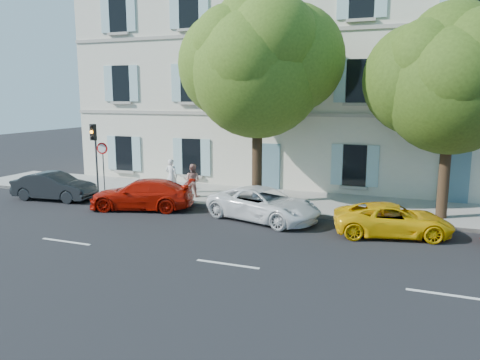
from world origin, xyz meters
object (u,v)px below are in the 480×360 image
at_px(car_white_coupe, 264,204).
at_px(pedestrian_b, 192,180).
at_px(car_red_coupe, 142,194).
at_px(traffic_light, 94,143).
at_px(road_sign, 103,157).
at_px(tree_right, 451,87).
at_px(pedestrian_a, 171,176).
at_px(car_dark_sedan, 54,186).
at_px(tree_left, 258,71).
at_px(car_yellow_supercar, 393,220).

height_order(car_white_coupe, pedestrian_b, pedestrian_b).
bearing_deg(car_white_coupe, car_red_coupe, 108.58).
relative_size(traffic_light, road_sign, 1.37).
height_order(car_red_coupe, traffic_light, traffic_light).
bearing_deg(road_sign, traffic_light, -156.91).
distance_m(car_red_coupe, tree_right, 13.30).
bearing_deg(pedestrian_a, car_dark_sedan, 29.67).
bearing_deg(tree_left, car_red_coupe, -151.39).
xyz_separation_m(car_white_coupe, pedestrian_a, (-5.69, 2.65, 0.36)).
distance_m(tree_right, pedestrian_a, 13.04).
bearing_deg(car_red_coupe, tree_left, 102.79).
height_order(car_yellow_supercar, pedestrian_a, pedestrian_a).
bearing_deg(traffic_light, pedestrian_b, 9.38).
bearing_deg(tree_left, traffic_light, -174.80).
height_order(tree_left, pedestrian_b, tree_left).
relative_size(road_sign, pedestrian_a, 1.45).
bearing_deg(car_red_coupe, car_dark_sedan, -106.66).
bearing_deg(road_sign, car_white_coupe, -10.48).
bearing_deg(car_yellow_supercar, car_dark_sedan, 75.70).
relative_size(car_dark_sedan, car_red_coupe, 0.88).
xyz_separation_m(car_yellow_supercar, tree_left, (-6.03, 2.61, 5.38)).
distance_m(traffic_light, pedestrian_b, 5.30).
xyz_separation_m(traffic_light, pedestrian_a, (3.64, 1.13, -1.61)).
relative_size(tree_left, road_sign, 3.62).
xyz_separation_m(tree_left, tree_right, (7.72, 0.11, -0.70)).
relative_size(tree_left, pedestrian_b, 5.72).
distance_m(tree_right, road_sign, 15.98).
bearing_deg(pedestrian_a, road_sign, 16.56).
distance_m(tree_left, tree_right, 7.75).
height_order(traffic_light, pedestrian_a, traffic_light).
height_order(traffic_light, road_sign, traffic_light).
xyz_separation_m(car_dark_sedan, car_yellow_supercar, (15.47, -0.23, -0.08)).
bearing_deg(car_white_coupe, road_sign, 96.18).
distance_m(car_dark_sedan, traffic_light, 2.81).
distance_m(car_dark_sedan, car_white_coupe, 10.52).
height_order(car_dark_sedan, road_sign, road_sign).
bearing_deg(tree_right, road_sign, -177.39).
bearing_deg(traffic_light, tree_right, 3.08).
bearing_deg(car_yellow_supercar, tree_left, 53.16).
distance_m(car_white_coupe, tree_left, 5.87).
relative_size(tree_right, pedestrian_b, 5.05).
distance_m(car_white_coupe, traffic_light, 9.65).
xyz_separation_m(tree_right, road_sign, (-15.62, -0.71, -3.31)).
distance_m(car_dark_sedan, tree_right, 17.93).
bearing_deg(tree_left, car_dark_sedan, -165.84).
xyz_separation_m(tree_left, traffic_light, (-8.24, -0.75, -3.34)).
bearing_deg(car_white_coupe, tree_left, 42.29).
bearing_deg(car_yellow_supercar, road_sign, 68.36).
bearing_deg(pedestrian_b, car_yellow_supercar, 165.34).
distance_m(car_dark_sedan, car_yellow_supercar, 15.47).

